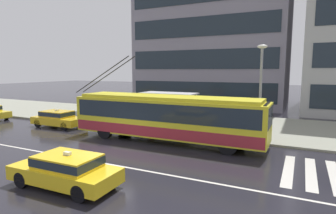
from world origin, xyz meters
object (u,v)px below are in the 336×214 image
Objects in this scene: trolleybus at (166,116)px; street_lamp at (261,83)px; bus_shelter at (170,101)px; pedestrian_walking_past at (224,121)px; pedestrian_approaching_curb at (151,105)px; taxi_oncoming_near at (66,169)px; taxi_queued_behind_bus at (58,118)px; pedestrian_at_shelter at (183,106)px.

trolleybus is 6.15m from street_lamp.
pedestrian_walking_past is at bearing -14.22° from bus_shelter.
bus_shelter is 2.15× the size of pedestrian_approaching_curb.
pedestrian_walking_past is at bearing 70.38° from taxi_oncoming_near.
taxi_queued_behind_bus is at bearing -172.04° from pedestrian_walking_past.
street_lamp is at bearing 61.41° from taxi_oncoming_near.
bus_shelter is (-0.86, 11.11, 1.45)m from taxi_oncoming_near.
trolleybus is at bearing 86.82° from taxi_oncoming_near.
pedestrian_walking_past reaches higher than taxi_queued_behind_bus.
trolleybus reaches higher than taxi_queued_behind_bus.
taxi_queued_behind_bus is 9.97m from pedestrian_at_shelter.
trolleybus is 6.40× the size of pedestrian_at_shelter.
pedestrian_at_shelter is (-0.31, 3.43, 0.23)m from trolleybus.
street_lamp is (8.36, -1.15, 1.95)m from pedestrian_approaching_curb.
pedestrian_approaching_curb is 1.08× the size of pedestrian_walking_past.
trolleybus is at bearing -154.13° from street_lamp.
bus_shelter is at bearing 19.08° from taxi_queued_behind_bus.
taxi_oncoming_near is at bearing -118.59° from street_lamp.
pedestrian_approaching_curb is 0.33× the size of street_lamp.
taxi_queued_behind_bus is at bearing -160.92° from bus_shelter.
taxi_queued_behind_bus is (-9.73, 0.36, -0.89)m from trolleybus.
pedestrian_approaching_curb reaches higher than pedestrian_walking_past.
bus_shelter is 6.72m from street_lamp.
street_lamp is at bearing 10.20° from pedestrian_walking_past.
pedestrian_walking_past is at bearing 7.96° from taxi_queued_behind_bus.
trolleybus is 6.88× the size of pedestrian_approaching_curb.
pedestrian_walking_past is at bearing -20.34° from pedestrian_at_shelter.
street_lamp is at bearing -7.86° from pedestrian_approaching_curb.
pedestrian_approaching_curb is (-2.83, 0.25, -0.12)m from pedestrian_at_shelter.
taxi_oncoming_near and taxi_queued_behind_bus have the same top height.
street_lamp is (14.95, 2.17, 2.95)m from taxi_queued_behind_bus.
bus_shelter is (-1.30, 3.27, 0.56)m from trolleybus.
trolleybus is 3.07× the size of taxi_queued_behind_bus.
taxi_oncoming_near is at bearing -85.58° from bus_shelter.
pedestrian_at_shelter is at bearing 159.66° from pedestrian_walking_past.
pedestrian_walking_past is (3.56, 9.99, 0.49)m from taxi_oncoming_near.
street_lamp is (2.09, 0.38, 2.46)m from pedestrian_walking_past.
pedestrian_walking_past is 0.30× the size of street_lamp.
trolleybus reaches higher than taxi_oncoming_near.
street_lamp reaches higher than trolleybus.
bus_shelter reaches higher than taxi_queued_behind_bus.
taxi_queued_behind_bus is at bearing 177.90° from trolleybus.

